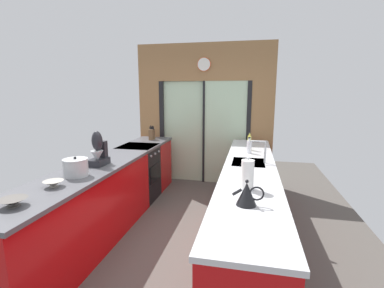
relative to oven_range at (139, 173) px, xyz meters
name	(u,v)px	position (x,y,z in m)	size (l,w,h in m)	color
ground_plane	(182,221)	(0.91, -0.65, -0.47)	(5.04, 7.60, 0.02)	#4C4742
back_wall_unit	(204,106)	(0.91, 1.15, 1.07)	(2.64, 0.12, 2.70)	olive
left_counter_run	(105,197)	(0.00, -1.12, 0.01)	(0.62, 3.80, 0.92)	#AD0C0F
right_counter_run	(248,204)	(1.82, -0.95, 0.01)	(0.62, 3.80, 0.92)	#AD0C0F
sink_faucet	(263,148)	(1.97, -0.70, 0.65)	(0.19, 0.02, 0.28)	#B7BABC
oven_range	(139,173)	(0.00, 0.00, 0.00)	(0.60, 0.60, 0.92)	black
mixing_bowl_near	(13,202)	(0.02, -2.48, 0.50)	(0.21, 0.21, 0.06)	#514C47
mixing_bowl_far	(53,184)	(0.02, -2.03, 0.50)	(0.19, 0.19, 0.06)	gray
knife_block	(152,134)	(0.02, 0.62, 0.57)	(0.09, 0.14, 0.27)	brown
stand_mixer	(98,152)	(0.02, -1.23, 0.63)	(0.17, 0.27, 0.42)	black
stock_pot	(76,167)	(0.02, -1.68, 0.56)	(0.26, 0.26, 0.21)	#B7BABC
kettle	(247,194)	(1.80, -2.08, 0.56)	(0.25, 0.16, 0.21)	black
soap_bottle_near	(249,147)	(1.80, -0.18, 0.56)	(0.07, 0.07, 0.23)	silver
soap_bottle_far	(249,142)	(1.80, 0.05, 0.58)	(0.05, 0.05, 0.27)	#D1CC4C
paper_towel_roll	(247,175)	(1.80, -1.71, 0.60)	(0.13, 0.13, 0.30)	#B7BABC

